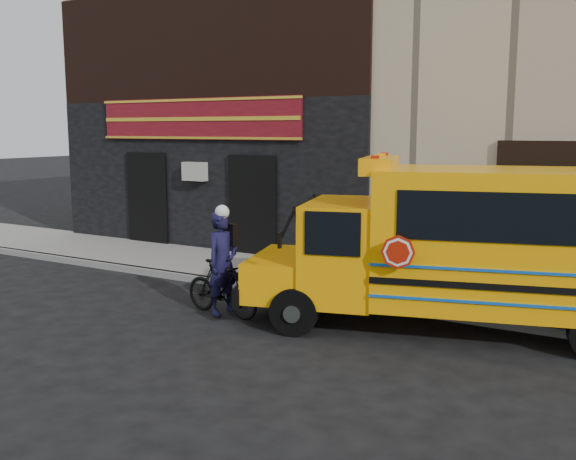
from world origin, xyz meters
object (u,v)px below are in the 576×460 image
(school_bus, at_px, (474,243))
(bicycle, at_px, (222,288))
(sign_pole, at_px, (574,234))
(cyclist, at_px, (223,265))

(school_bus, xyz_separation_m, bicycle, (-4.18, -1.33, -1.00))
(bicycle, bearing_deg, sign_pole, -60.98)
(school_bus, height_order, bicycle, school_bus)
(cyclist, bearing_deg, bicycle, 99.56)
(school_bus, bearing_deg, sign_pole, 34.04)
(school_bus, bearing_deg, cyclist, -162.19)
(sign_pole, height_order, bicycle, sign_pole)
(sign_pole, bearing_deg, bicycle, -157.76)
(cyclist, bearing_deg, school_bus, -61.13)
(school_bus, relative_size, cyclist, 3.83)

